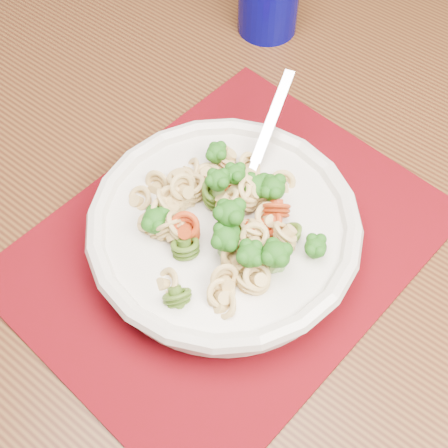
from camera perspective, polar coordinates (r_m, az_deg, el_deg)
dining_table at (r=0.78m, az=-9.86°, el=-1.01°), size 1.64×1.34×0.71m
placemat at (r=0.65m, az=0.32°, el=-1.90°), size 0.50×0.43×0.00m
pasta_bowl at (r=0.63m, az=0.00°, el=-0.45°), size 0.28×0.28×0.05m
pasta_broccoli_heap at (r=0.61m, az=0.00°, el=0.31°), size 0.23×0.23×0.06m
fork at (r=0.64m, az=2.12°, el=3.66°), size 0.16×0.13×0.08m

